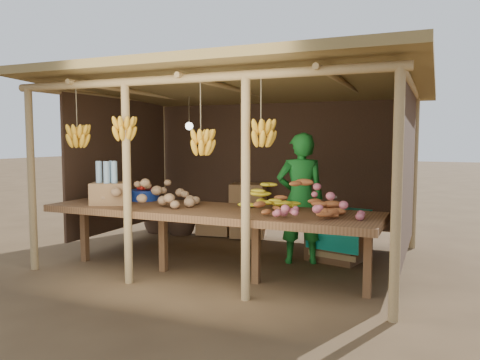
% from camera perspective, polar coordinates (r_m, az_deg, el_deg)
% --- Properties ---
extents(ground, '(60.00, 60.00, 0.00)m').
position_cam_1_polar(ground, '(6.38, 0.00, -9.44)').
color(ground, brown).
rests_on(ground, ground).
extents(stall_structure, '(4.70, 3.50, 2.43)m').
position_cam_1_polar(stall_structure, '(6.12, -0.76, 7.98)').
color(stall_structure, tan).
rests_on(stall_structure, ground).
extents(counter, '(3.90, 1.05, 0.80)m').
position_cam_1_polar(counter, '(5.38, -3.99, -4.12)').
color(counter, brown).
rests_on(counter, ground).
extents(potato_heap, '(1.23, 0.91, 0.37)m').
position_cam_1_polar(potato_heap, '(5.74, -10.92, -1.14)').
color(potato_heap, '#9E7751').
rests_on(potato_heap, counter).
extents(sweet_potato_heap, '(1.03, 0.79, 0.36)m').
position_cam_1_polar(sweet_potato_heap, '(4.97, 6.75, -2.12)').
color(sweet_potato_heap, '#B5612E').
rests_on(sweet_potato_heap, counter).
extents(onion_heap, '(0.91, 0.68, 0.36)m').
position_cam_1_polar(onion_heap, '(4.64, 9.33, -2.66)').
color(onion_heap, '#B95A66').
rests_on(onion_heap, counter).
extents(banana_pile, '(0.72, 0.60, 0.35)m').
position_cam_1_polar(banana_pile, '(5.36, 3.32, -1.62)').
color(banana_pile, yellow).
rests_on(banana_pile, counter).
extents(tomato_basin, '(0.39, 0.39, 0.20)m').
position_cam_1_polar(tomato_basin, '(6.20, -11.60, -1.66)').
color(tomato_basin, navy).
rests_on(tomato_basin, counter).
extents(bottle_box, '(0.52, 0.47, 0.53)m').
position_cam_1_polar(bottle_box, '(5.90, -15.61, -0.91)').
color(bottle_box, '#9B7045').
rests_on(bottle_box, counter).
extents(vendor, '(0.72, 0.61, 1.67)m').
position_cam_1_polar(vendor, '(6.02, 7.38, -2.24)').
color(vendor, '#1B7B28').
rests_on(vendor, ground).
extents(tarp_crate, '(0.86, 0.79, 0.87)m').
position_cam_1_polar(tarp_crate, '(6.31, 11.65, -6.38)').
color(tarp_crate, brown).
rests_on(tarp_crate, ground).
extents(carton_stack, '(1.20, 0.53, 0.86)m').
position_cam_1_polar(carton_stack, '(7.60, -0.38, -4.16)').
color(carton_stack, '#9B7045').
rests_on(carton_stack, ground).
extents(burlap_sacks, '(0.94, 0.49, 0.66)m').
position_cam_1_polar(burlap_sacks, '(8.02, -8.60, -4.38)').
color(burlap_sacks, '#483021').
rests_on(burlap_sacks, ground).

